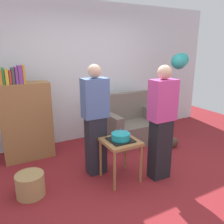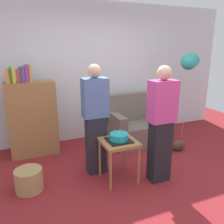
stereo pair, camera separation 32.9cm
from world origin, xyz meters
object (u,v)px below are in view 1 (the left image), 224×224
at_px(side_table, 120,147).
at_px(wicker_basket, 30,185).
at_px(person_blowing_candles, 95,120).
at_px(handbag, 172,143).
at_px(couch, 130,125).
at_px(person_holding_cake, 162,123).
at_px(bookshelf, 26,120).
at_px(birthday_cake, 121,137).
at_px(balloon_bunch, 180,61).

bearing_deg(side_table, wicker_basket, 169.73).
bearing_deg(person_blowing_candles, handbag, 5.42).
distance_m(couch, person_blowing_candles, 1.46).
height_order(side_table, person_holding_cake, person_holding_cake).
bearing_deg(couch, person_holding_cake, -105.26).
height_order(bookshelf, side_table, bookshelf).
relative_size(couch, wicker_basket, 3.06).
relative_size(bookshelf, side_table, 2.63).
relative_size(couch, birthday_cake, 3.44).
xyz_separation_m(person_holding_cake, handbag, (0.88, 0.67, -0.73)).
bearing_deg(handbag, person_holding_cake, -142.81).
xyz_separation_m(bookshelf, wicker_basket, (-0.17, -1.13, -0.54)).
distance_m(side_table, balloon_bunch, 2.46).
bearing_deg(person_holding_cake, couch, -88.03).
xyz_separation_m(wicker_basket, handbag, (2.62, 0.24, -0.05)).
relative_size(couch, balloon_bunch, 0.63).
distance_m(wicker_basket, handbag, 2.64).
xyz_separation_m(bookshelf, person_holding_cake, (1.57, -1.56, 0.15)).
bearing_deg(person_holding_cake, balloon_bunch, -122.95).
distance_m(couch, handbag, 0.89).
xyz_separation_m(bookshelf, handbag, (2.46, -0.89, -0.59)).
height_order(birthday_cake, balloon_bunch, balloon_bunch).
relative_size(wicker_basket, handbag, 1.29).
xyz_separation_m(birthday_cake, balloon_bunch, (1.98, 0.99, 0.93)).
bearing_deg(side_table, person_holding_cake, -21.91).
xyz_separation_m(wicker_basket, balloon_bunch, (3.19, 0.77, 1.43)).
bearing_deg(couch, birthday_cake, -128.29).
distance_m(couch, balloon_bunch, 1.65).
relative_size(person_blowing_candles, handbag, 5.82).
height_order(person_holding_cake, wicker_basket, person_holding_cake).
bearing_deg(person_blowing_candles, birthday_cake, -55.57).
height_order(couch, side_table, couch).
height_order(handbag, balloon_bunch, balloon_bunch).
height_order(side_table, birthday_cake, birthday_cake).
bearing_deg(birthday_cake, wicker_basket, 169.73).
relative_size(birthday_cake, wicker_basket, 0.89).
height_order(birthday_cake, person_holding_cake, person_holding_cake).
xyz_separation_m(handbag, balloon_bunch, (0.56, 0.54, 1.48)).
height_order(birthday_cake, person_blowing_candles, person_blowing_candles).
height_order(couch, bookshelf, bookshelf).
xyz_separation_m(bookshelf, birthday_cake, (1.04, -1.34, -0.03)).
relative_size(person_holding_cake, balloon_bunch, 0.94).
bearing_deg(birthday_cake, side_table, 166.02).
height_order(couch, wicker_basket, couch).
relative_size(bookshelf, birthday_cake, 4.94).
relative_size(person_blowing_candles, wicker_basket, 4.53).
relative_size(bookshelf, person_holding_cake, 0.97).
bearing_deg(couch, balloon_bunch, -7.98).
xyz_separation_m(bookshelf, balloon_bunch, (3.02, -0.35, 0.90)).
distance_m(bookshelf, person_holding_cake, 2.22).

